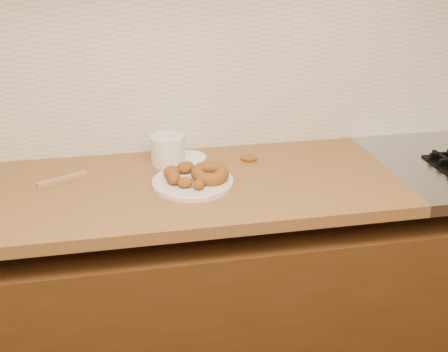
{
  "coord_description": "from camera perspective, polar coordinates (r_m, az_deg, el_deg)",
  "views": [
    {
      "loc": [
        -0.37,
        0.13,
        1.64
      ],
      "look_at": [
        -0.08,
        1.64,
        0.93
      ],
      "focal_mm": 42.0,
      "sensor_mm": 36.0,
      "label": 1
    }
  ],
  "objects": [
    {
      "name": "fried_dough_chunks",
      "position": [
        1.7,
        -4.77,
        0.14
      ],
      "size": [
        0.14,
        0.2,
        0.05
      ],
      "color": "brown",
      "rests_on": "donut_plate"
    },
    {
      "name": "tub_lid",
      "position": [
        1.9,
        -4.04,
        1.96
      ],
      "size": [
        0.14,
        0.14,
        0.01
      ],
      "primitive_type": "cylinder",
      "rotation": [
        0.0,
        0.0,
        0.05
      ],
      "color": "white",
      "rests_on": "butcher_block"
    },
    {
      "name": "wooden_utensil",
      "position": [
        1.81,
        -17.17,
        -0.31
      ],
      "size": [
        0.16,
        0.09,
        0.01
      ],
      "primitive_type": "cube",
      "rotation": [
        0.0,
        0.0,
        0.46
      ],
      "color": "#A1774E",
      "rests_on": "butcher_block"
    },
    {
      "name": "donut_plate",
      "position": [
        1.71,
        -3.42,
        -0.67
      ],
      "size": [
        0.26,
        0.26,
        0.02
      ],
      "primitive_type": "cylinder",
      "color": "silver",
      "rests_on": "butcher_block"
    },
    {
      "name": "wall_back",
      "position": [
        1.93,
        0.52,
        16.11
      ],
      "size": [
        4.0,
        0.02,
        2.7
      ],
      "primitive_type": "cube",
      "color": "tan",
      "rests_on": "ground"
    },
    {
      "name": "plastic_tub",
      "position": [
        1.86,
        -6.13,
        2.89
      ],
      "size": [
        0.16,
        0.16,
        0.1
      ],
      "primitive_type": "cylinder",
      "rotation": [
        0.0,
        0.0,
        -0.34
      ],
      "color": "silver",
      "rests_on": "butcher_block"
    },
    {
      "name": "butcher_block",
      "position": [
        1.75,
        -18.77,
        -2.32
      ],
      "size": [
        2.3,
        0.62,
        0.04
      ],
      "primitive_type": "cube",
      "color": "olive",
      "rests_on": "base_cabinet"
    },
    {
      "name": "base_cabinet",
      "position": [
        2.03,
        2.16,
        -13.32
      ],
      "size": [
        3.6,
        0.6,
        0.77
      ],
      "primitive_type": "cube",
      "color": "#4C2B14",
      "rests_on": "floor"
    },
    {
      "name": "brass_jar_lid",
      "position": [
        1.9,
        2.73,
        1.96
      ],
      "size": [
        0.08,
        0.08,
        0.01
      ],
      "primitive_type": "cylinder",
      "rotation": [
        0.0,
        0.0,
        -0.31
      ],
      "color": "#A76A24",
      "rests_on": "butcher_block"
    },
    {
      "name": "backsplash",
      "position": [
        1.94,
        0.58,
        11.67
      ],
      "size": [
        3.6,
        0.02,
        0.6
      ],
      "primitive_type": "cube",
      "color": "silver",
      "rests_on": "wall_back"
    },
    {
      "name": "ring_donut",
      "position": [
        1.7,
        -1.56,
        0.3
      ],
      "size": [
        0.16,
        0.16,
        0.06
      ],
      "primitive_type": "torus",
      "rotation": [
        0.1,
        0.0,
        0.33
      ],
      "color": "brown",
      "rests_on": "donut_plate"
    }
  ]
}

